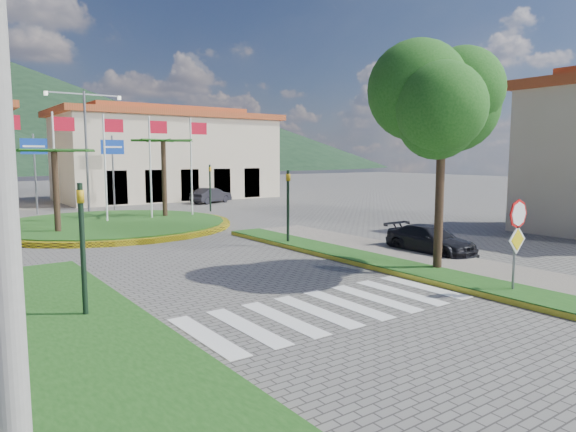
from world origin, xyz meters
TOP-DOWN VIEW (x-y plane):
  - ground at (0.00, 0.00)m, footprint 160.00×160.00m
  - sidewalk_right at (6.00, 2.00)m, footprint 4.00×28.00m
  - verge_right at (4.80, 2.00)m, footprint 1.60×28.00m
  - median_left at (-6.50, 6.00)m, footprint 5.00×14.00m
  - crosswalk at (0.00, 4.00)m, footprint 8.00×3.00m
  - roundabout_island at (0.00, 22.00)m, footprint 12.70×12.70m
  - stop_sign at (4.90, 1.96)m, footprint 0.80×0.11m
  - deciduous_tree at (5.50, 5.00)m, footprint 3.60×3.60m
  - traffic_light_left at (-5.20, 6.50)m, footprint 0.15×0.18m
  - traffic_light_right at (4.50, 12.00)m, footprint 0.15×0.18m
  - traffic_light_far at (8.00, 26.00)m, footprint 0.18×0.15m
  - direction_sign_west at (-2.00, 30.97)m, footprint 1.60×0.14m
  - direction_sign_east at (3.00, 30.97)m, footprint 1.60×0.14m
  - street_lamp_centre at (1.00, 30.00)m, footprint 4.80×0.16m
  - building_right at (10.00, 38.00)m, footprint 19.08×9.54m
  - hill_far_mid at (15.00, 160.00)m, footprint 180.00×180.00m
  - hill_far_east at (70.00, 135.00)m, footprint 120.00×120.00m
  - car_dark_b at (10.92, 31.57)m, footprint 3.93×2.55m
  - car_side_right at (7.84, 7.17)m, footprint 1.62×3.86m

SIDE VIEW (x-z plane):
  - ground at x=0.00m, z-range 0.00..0.00m
  - crosswalk at x=0.00m, z-range 0.00..0.01m
  - sidewalk_right at x=6.00m, z-range 0.00..0.15m
  - verge_right at x=4.80m, z-range 0.00..0.18m
  - median_left at x=-6.50m, z-range 0.00..0.18m
  - roundabout_island at x=0.00m, z-range -2.83..3.17m
  - car_side_right at x=7.84m, z-range 0.00..1.11m
  - car_dark_b at x=10.92m, z-range 0.00..1.22m
  - stop_sign at x=4.90m, z-range 0.47..3.12m
  - traffic_light_left at x=-5.20m, z-range 0.34..3.54m
  - traffic_light_right at x=4.50m, z-range 0.34..3.54m
  - traffic_light_far at x=8.00m, z-range 0.34..3.54m
  - direction_sign_west at x=-2.00m, z-range 0.93..6.13m
  - direction_sign_east at x=3.00m, z-range 0.93..6.13m
  - building_right at x=10.00m, z-range -0.12..7.93m
  - street_lamp_centre at x=1.00m, z-range 0.50..8.50m
  - deciduous_tree at x=5.50m, z-range 1.78..8.58m
  - hill_far_east at x=70.00m, z-range 0.00..18.00m
  - hill_far_mid at x=15.00m, z-range 0.00..30.00m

